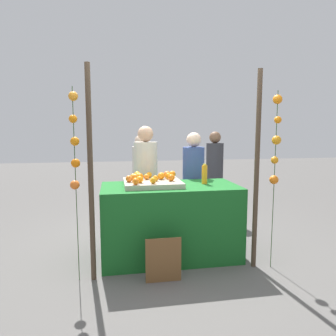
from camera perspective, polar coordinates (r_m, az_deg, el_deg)
name	(u,v)px	position (r m, az deg, el deg)	size (l,w,h in m)	color
ground_plane	(170,256)	(4.11, 0.38, -16.00)	(24.00, 24.00, 0.00)	#565451
stall_counter	(170,221)	(3.95, 0.38, -9.83)	(1.69, 0.83, 0.92)	#196023
orange_tray	(152,183)	(3.85, -2.92, -2.77)	(0.70, 0.65, 0.06)	#B2AD99
orange_0	(153,181)	(3.62, -2.77, -2.33)	(0.08, 0.08, 0.08)	orange
orange_1	(140,177)	(3.89, -5.21, -1.61)	(0.09, 0.09, 0.09)	orange
orange_2	(135,177)	(3.83, -6.08, -1.73)	(0.09, 0.09, 0.09)	orange
orange_3	(161,176)	(3.92, -1.25, -1.47)	(0.09, 0.09, 0.09)	orange
orange_4	(138,176)	(3.98, -5.58, -1.44)	(0.08, 0.08, 0.08)	orange
orange_5	(171,178)	(3.79, 0.61, -1.80)	(0.09, 0.09, 0.09)	orange
orange_6	(169,176)	(3.93, 0.14, -1.50)	(0.08, 0.08, 0.08)	orange
orange_7	(129,179)	(3.75, -7.23, -1.99)	(0.08, 0.08, 0.08)	orange
orange_8	(137,175)	(4.06, -5.74, -1.24)	(0.09, 0.09, 0.09)	orange
orange_9	(136,181)	(3.56, -6.02, -2.47)	(0.08, 0.08, 0.08)	orange
orange_10	(156,178)	(3.78, -2.31, -1.93)	(0.07, 0.07, 0.07)	orange
orange_11	(133,177)	(3.91, -6.46, -1.63)	(0.08, 0.08, 0.08)	orange
orange_12	(149,175)	(4.06, -3.52, -1.28)	(0.08, 0.08, 0.08)	orange
orange_13	(167,174)	(4.04, -0.15, -1.20)	(0.09, 0.09, 0.09)	orange
orange_14	(140,179)	(3.68, -5.24, -2.14)	(0.08, 0.08, 0.08)	orange
orange_15	(147,177)	(3.92, -4.00, -1.62)	(0.07, 0.07, 0.07)	orange
orange_16	(172,174)	(4.09, 0.83, -1.14)	(0.09, 0.09, 0.09)	orange
juice_bottle	(204,174)	(3.97, 6.78, -1.17)	(0.07, 0.07, 0.26)	orange
chalkboard_sign	(163,260)	(3.41, -0.86, -16.75)	(0.38, 0.03, 0.49)	brown
vendor_left	(146,188)	(4.47, -4.11, -3.71)	(0.33, 0.33, 1.67)	beige
vendor_right	(193,190)	(4.57, 4.70, -4.02)	(0.32, 0.32, 1.58)	#384C8C
crowd_person_0	(141,181)	(5.51, -4.99, -2.34)	(0.31, 0.31, 1.52)	beige
crowd_person_1	(214,177)	(5.82, 8.60, -1.63)	(0.32, 0.32, 1.58)	#333338
canopy_post_left	(91,175)	(3.31, -14.15, -1.32)	(0.06, 0.06, 2.29)	#473828
canopy_post_right	(257,171)	(3.67, 16.12, -0.56)	(0.06, 0.06, 2.29)	#473828
garland_strand_left	(74,144)	(3.29, -16.96, 4.23)	(0.11, 0.11, 2.05)	#2D4C23
garland_strand_right	(276,141)	(3.68, 19.39, 4.70)	(0.11, 0.11, 2.05)	#2D4C23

